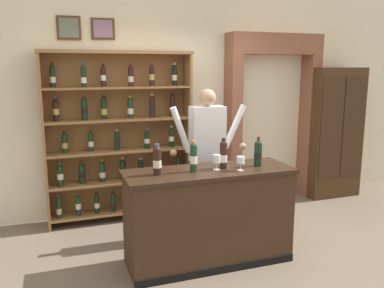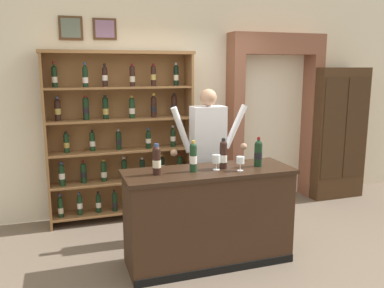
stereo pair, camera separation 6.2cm
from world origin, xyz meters
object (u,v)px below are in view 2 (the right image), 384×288
at_px(tasting_bottle_brunello, 157,160).
at_px(tasting_bottle_bianco, 223,154).
at_px(wine_glass_spare, 240,161).
at_px(side_cabinet, 336,133).
at_px(tasting_bottle_chianti, 258,153).
at_px(tasting_counter, 208,216).
at_px(shopkeeper, 208,147).
at_px(wine_shelf, 121,134).
at_px(tasting_bottle_vin_santo, 193,157).
at_px(wine_glass_right, 216,160).

bearing_deg(tasting_bottle_brunello, tasting_bottle_bianco, 2.12).
bearing_deg(wine_glass_spare, side_cabinet, 33.44).
distance_m(tasting_bottle_brunello, tasting_bottle_chianti, 1.06).
distance_m(tasting_counter, shopkeeper, 0.90).
height_order(tasting_bottle_brunello, tasting_bottle_bianco, tasting_bottle_bianco).
bearing_deg(tasting_bottle_chianti, wine_glass_spare, -156.33).
bearing_deg(shopkeeper, tasting_bottle_bianco, -96.88).
xyz_separation_m(wine_shelf, tasting_counter, (0.63, -1.53, -0.65)).
relative_size(shopkeeper, tasting_bottle_brunello, 5.82).
distance_m(side_cabinet, wine_glass_spare, 2.80).
bearing_deg(tasting_bottle_vin_santo, shopkeeper, 58.66).
distance_m(wine_glass_spare, wine_glass_right, 0.24).
bearing_deg(tasting_bottle_brunello, shopkeeper, 40.71).
relative_size(side_cabinet, shopkeeper, 1.13).
bearing_deg(tasting_bottle_chianti, wine_shelf, 127.01).
relative_size(tasting_bottle_vin_santo, wine_glass_right, 2.00).
xyz_separation_m(wine_shelf, wine_glass_right, (0.71, -1.55, -0.05)).
relative_size(shopkeeper, tasting_bottle_bianco, 5.66).
distance_m(wine_shelf, tasting_bottle_vin_santo, 1.61).
relative_size(tasting_bottle_bianco, wine_glass_right, 1.99).
height_order(side_cabinet, shopkeeper, side_cabinet).
height_order(wine_shelf, tasting_bottle_chianti, wine_shelf).
distance_m(wine_shelf, wine_glass_right, 1.70).
bearing_deg(tasting_bottle_brunello, side_cabinet, 24.31).
relative_size(tasting_counter, tasting_bottle_vin_santo, 5.51).
height_order(tasting_counter, tasting_bottle_chianti, tasting_bottle_chianti).
bearing_deg(tasting_bottle_bianco, tasting_counter, -173.92).
relative_size(wine_shelf, wine_glass_spare, 15.26).
height_order(tasting_bottle_chianti, wine_glass_spare, tasting_bottle_chianti).
height_order(tasting_counter, tasting_bottle_bianco, tasting_bottle_bianco).
bearing_deg(tasting_bottle_vin_santo, tasting_bottle_bianco, 5.37).
relative_size(wine_glass_spare, wine_glass_right, 0.92).
distance_m(tasting_bottle_chianti, wine_glass_right, 0.46).
distance_m(tasting_bottle_vin_santo, wine_glass_right, 0.24).
distance_m(side_cabinet, tasting_counter, 3.01).
bearing_deg(tasting_counter, tasting_bottle_brunello, -179.09).
distance_m(tasting_bottle_brunello, tasting_bottle_vin_santo, 0.36).
distance_m(tasting_bottle_brunello, wine_glass_right, 0.60).
height_order(shopkeeper, tasting_bottle_chianti, shopkeeper).
relative_size(shopkeeper, wine_glass_spare, 12.18).
bearing_deg(wine_glass_spare, tasting_bottle_brunello, 171.43).
distance_m(tasting_bottle_bianco, tasting_bottle_chianti, 0.37).
height_order(wine_shelf, tasting_bottle_bianco, wine_shelf).
xyz_separation_m(shopkeeper, tasting_bottle_bianco, (-0.08, -0.63, 0.05)).
height_order(shopkeeper, tasting_bottle_bianco, shopkeeper).
bearing_deg(tasting_bottle_vin_santo, tasting_counter, 4.70).
distance_m(tasting_bottle_vin_santo, tasting_bottle_chianti, 0.70).
bearing_deg(tasting_bottle_chianti, side_cabinet, 34.50).
xyz_separation_m(tasting_counter, tasting_bottle_bianco, (0.16, 0.02, 0.63)).
bearing_deg(wine_glass_spare, shopkeeper, 93.10).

